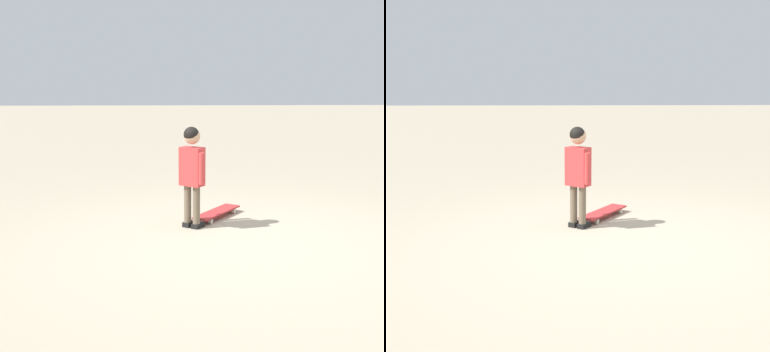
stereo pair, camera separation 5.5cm
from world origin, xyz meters
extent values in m
plane|color=tan|center=(0.00, 0.00, 0.00)|extent=(50.00, 50.00, 0.00)
cylinder|color=brown|center=(-0.63, -0.52, 0.24)|extent=(0.08, 0.08, 0.42)
cube|color=black|center=(-0.66, -0.50, 0.03)|extent=(0.17, 0.15, 0.05)
cylinder|color=brown|center=(-0.57, -0.43, 0.24)|extent=(0.08, 0.08, 0.42)
cube|color=black|center=(-0.59, -0.41, 0.03)|extent=(0.17, 0.15, 0.05)
cube|color=#D13838|center=(-0.60, -0.48, 0.65)|extent=(0.25, 0.28, 0.40)
cylinder|color=#D13838|center=(-0.77, -0.54, 0.65)|extent=(0.06, 0.06, 0.32)
cylinder|color=#D13838|center=(-0.46, -0.38, 0.65)|extent=(0.06, 0.06, 0.32)
sphere|color=tan|center=(-0.60, -0.48, 0.96)|extent=(0.17, 0.17, 0.17)
sphere|color=black|center=(-0.59, -0.48, 0.98)|extent=(0.16, 0.16, 0.16)
cube|color=#B22D2D|center=(-1.01, -0.18, 0.07)|extent=(0.76, 0.59, 0.02)
cube|color=#B7B7BC|center=(-1.24, -0.03, 0.05)|extent=(0.09, 0.11, 0.02)
cube|color=#B7B7BC|center=(-0.78, -0.33, 0.05)|extent=(0.09, 0.11, 0.02)
cylinder|color=beige|center=(-1.28, -0.10, 0.03)|extent=(0.06, 0.06, 0.06)
cylinder|color=beige|center=(-1.20, 0.03, 0.03)|extent=(0.06, 0.06, 0.06)
cylinder|color=beige|center=(-0.82, -0.39, 0.03)|extent=(0.06, 0.06, 0.06)
cylinder|color=beige|center=(-0.74, -0.27, 0.03)|extent=(0.06, 0.06, 0.06)
camera|label=1|loc=(5.04, -0.67, 1.57)|focal=52.05mm
camera|label=2|loc=(5.04, -0.61, 1.57)|focal=52.05mm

